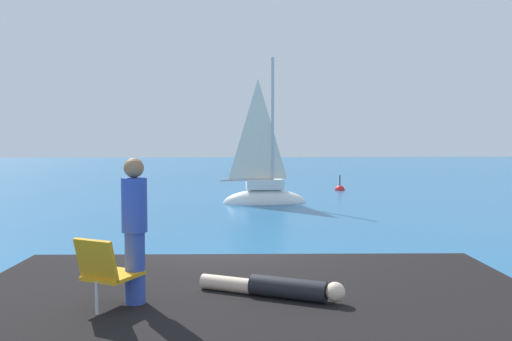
{
  "coord_description": "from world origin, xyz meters",
  "views": [
    {
      "loc": [
        -0.07,
        -9.22,
        2.74
      ],
      "look_at": [
        1.06,
        10.38,
        1.62
      ],
      "focal_mm": 35.97,
      "sensor_mm": 36.0,
      "label": 1
    }
  ],
  "objects": [
    {
      "name": "ground_plane",
      "position": [
        0.0,
        0.0,
        0.0
      ],
      "size": [
        160.0,
        160.0,
        0.0
      ],
      "primitive_type": "plane",
      "color": "#236093"
    },
    {
      "name": "shore_ledge",
      "position": [
        0.23,
        -3.05,
        0.47
      ],
      "size": [
        7.03,
        4.13,
        0.94
      ],
      "primitive_type": "cube",
      "rotation": [
        0.0,
        0.0,
        -0.04
      ],
      "color": "black",
      "rests_on": "ground"
    },
    {
      "name": "boulder_seaward",
      "position": [
        1.52,
        -0.91,
        0.0
      ],
      "size": [
        1.37,
        1.35,
        0.76
      ],
      "primitive_type": "cube",
      "rotation": [
        0.11,
        0.08,
        0.96
      ],
      "color": "black",
      "rests_on": "ground"
    },
    {
      "name": "boulder_inland",
      "position": [
        -1.22,
        -1.34,
        0.0
      ],
      "size": [
        1.61,
        1.56,
        0.8
      ],
      "primitive_type": "cube",
      "rotation": [
        0.03,
        -0.07,
        0.58
      ],
      "color": "black",
      "rests_on": "ground"
    },
    {
      "name": "sailboat_near",
      "position": [
        1.59,
        13.25,
        0.38
      ],
      "size": [
        3.84,
        1.47,
        7.04
      ],
      "rotation": [
        0.0,
        0.0,
        0.06
      ],
      "color": "white",
      "rests_on": "ground"
    },
    {
      "name": "person_sunbather",
      "position": [
        0.51,
        -3.42,
        1.05
      ],
      "size": [
        1.64,
        0.91,
        0.25
      ],
      "rotation": [
        0.0,
        0.0,
        2.69
      ],
      "color": "black",
      "rests_on": "shore_ledge"
    },
    {
      "name": "person_standing",
      "position": [
        -1.09,
        -3.54,
        1.8
      ],
      "size": [
        0.28,
        0.28,
        1.62
      ],
      "rotation": [
        0.0,
        0.0,
        1.4
      ],
      "color": "#334CB2",
      "rests_on": "shore_ledge"
    },
    {
      "name": "beach_chair",
      "position": [
        -1.35,
        -3.78,
        1.38
      ],
      "size": [
        0.7,
        0.75,
        0.8
      ],
      "rotation": [
        0.0,
        0.0,
        1.08
      ],
      "color": "orange",
      "rests_on": "shore_ledge"
    },
    {
      "name": "marker_buoy",
      "position": [
        6.26,
        19.0,
        0.01
      ],
      "size": [
        0.56,
        0.56,
        1.13
      ],
      "color": "red",
      "rests_on": "ground"
    }
  ]
}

